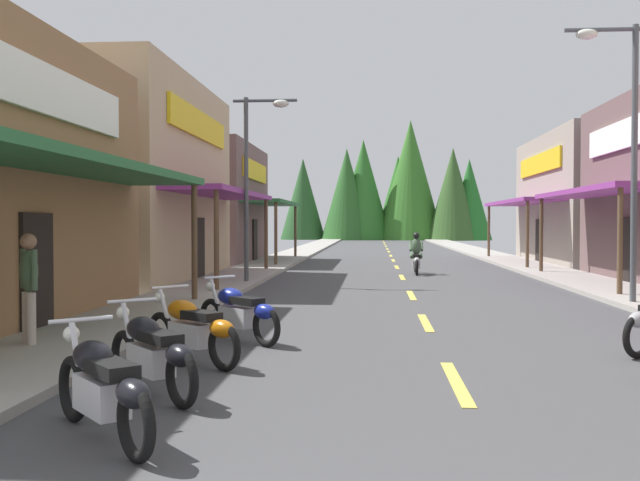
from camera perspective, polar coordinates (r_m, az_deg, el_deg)
ground at (r=34.36m, az=5.95°, el=-1.89°), size 9.07×96.61×0.10m
sidewalk_left at (r=34.65m, az=-3.48°, el=-1.67°), size 2.30×96.61×0.12m
sidewalk_right at (r=34.98m, az=15.30°, el=-1.69°), size 2.30×96.61×0.12m
centerline_dashes at (r=39.13m, az=5.75°, el=-1.40°), size 0.16×74.38×0.01m
storefront_left_middle at (r=25.22m, az=-16.72°, el=4.53°), size 8.24×10.37×6.65m
storefront_left_far at (r=36.05m, az=-11.66°, el=2.86°), size 10.01×9.05×5.70m
storefront_right_far at (r=36.26m, az=22.21°, el=3.04°), size 8.48×11.31×6.03m
streetlamp_left at (r=22.31m, az=-5.13°, el=6.22°), size 1.98×0.30×5.79m
streetlamp_right at (r=17.93m, az=22.90°, el=8.44°), size 1.98×0.30×6.43m
motorcycle_parked_left_0 at (r=6.72m, az=-16.92°, el=-11.01°), size 1.50×1.66×1.04m
motorcycle_parked_left_1 at (r=8.27m, az=-13.23°, el=-8.64°), size 1.51×1.65×1.04m
motorcycle_parked_left_2 at (r=10.00m, az=-10.15°, el=-6.87°), size 1.68×1.48×1.04m
motorcycle_parked_left_3 at (r=11.72m, az=-6.49°, el=-5.64°), size 1.63×1.53×1.04m
rider_cruising_lead at (r=27.00m, az=7.66°, el=-1.29°), size 0.60×2.14×1.57m
pedestrian_browsing at (r=11.55m, az=-22.16°, el=-3.12°), size 0.44×0.44×1.77m
treeline_backdrop at (r=81.81m, az=5.77°, el=3.98°), size 23.88×9.06×13.60m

